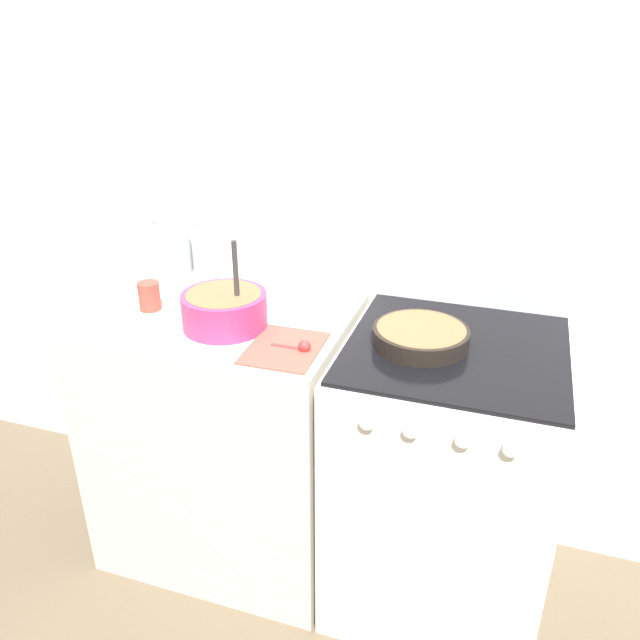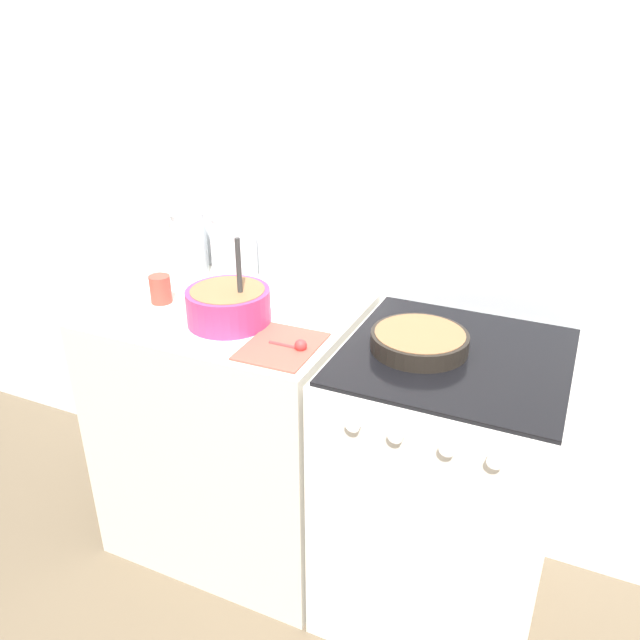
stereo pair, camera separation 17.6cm
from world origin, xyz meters
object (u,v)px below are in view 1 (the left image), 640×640
object	(u,v)px
stove	(443,476)
baking_pan	(421,336)
mixing_bowl	(224,308)
tin_can	(149,296)
storage_jar_left	(172,253)
storage_jar_middle	(220,258)

from	to	relation	value
stove	baking_pan	bearing A→B (deg)	-170.30
stove	baking_pan	world-z (taller)	baking_pan
mixing_bowl	tin_can	xyz separation A→B (m)	(-0.29, 0.04, -0.02)
storage_jar_left	tin_can	bearing A→B (deg)	-76.09
storage_jar_left	tin_can	world-z (taller)	storage_jar_left
stove	storage_jar_left	xyz separation A→B (m)	(-1.05, 0.22, 0.56)
storage_jar_middle	tin_can	world-z (taller)	storage_jar_middle
stove	storage_jar_middle	size ratio (longest dim) A/B	3.95
mixing_bowl	tin_can	bearing A→B (deg)	172.19
stove	tin_can	world-z (taller)	tin_can
storage_jar_middle	tin_can	bearing A→B (deg)	-115.07
stove	tin_can	size ratio (longest dim) A/B	10.03
stove	baking_pan	distance (m)	0.51
stove	baking_pan	size ratio (longest dim) A/B	3.35
mixing_bowl	storage_jar_left	xyz separation A→B (m)	(-0.36, 0.31, 0.03)
stove	storage_jar_left	size ratio (longest dim) A/B	4.10
stove	storage_jar_middle	xyz separation A→B (m)	(-0.86, 0.22, 0.57)
baking_pan	storage_jar_middle	world-z (taller)	storage_jar_middle
stove	tin_can	bearing A→B (deg)	-177.38
baking_pan	storage_jar_left	world-z (taller)	storage_jar_left
storage_jar_left	tin_can	xyz separation A→B (m)	(0.07, -0.27, -0.05)
tin_can	storage_jar_middle	bearing A→B (deg)	64.93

